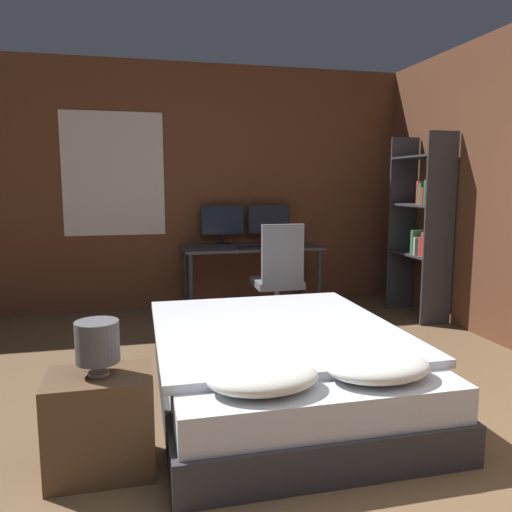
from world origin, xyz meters
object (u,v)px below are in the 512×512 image
at_px(bedside_lamp, 97,342).
at_px(bookshelf, 424,220).
at_px(bed, 280,365).
at_px(desk, 251,253).
at_px(monitor_left, 223,222).
at_px(computer_mouse, 280,246).
at_px(office_chair, 278,288).
at_px(monitor_right, 269,221).
at_px(nightstand, 101,423).
at_px(keyboard, 256,248).

height_order(bedside_lamp, bookshelf, bookshelf).
height_order(bed, desk, desk).
relative_size(monitor_left, computer_mouse, 6.88).
bearing_deg(bookshelf, office_chair, -176.39).
relative_size(bed, computer_mouse, 29.30).
distance_m(computer_mouse, office_chair, 0.64).
relative_size(bed, desk, 1.40).
bearing_deg(desk, bookshelf, -21.66).
bearing_deg(monitor_right, monitor_left, 180.00).
height_order(bedside_lamp, office_chair, office_chair).
bearing_deg(bookshelf, nightstand, -144.33).
bearing_deg(monitor_left, bedside_lamp, -109.86).
xyz_separation_m(monitor_left, keyboard, (0.27, -0.48, -0.24)).
bearing_deg(nightstand, desk, 64.12).
distance_m(bed, desk, 2.33).
relative_size(keyboard, bookshelf, 0.18).
height_order(computer_mouse, bookshelf, bookshelf).
distance_m(monitor_right, bookshelf, 1.67).
xyz_separation_m(monitor_right, bookshelf, (1.41, -0.91, 0.05)).
distance_m(bed, monitor_left, 2.62).
height_order(bed, monitor_right, monitor_right).
distance_m(bed, office_chair, 1.57).
distance_m(bedside_lamp, monitor_right, 3.53).
bearing_deg(monitor_left, bookshelf, -25.09).
relative_size(desk, keyboard, 4.26).
relative_size(bed, bookshelf, 1.08).
distance_m(desk, monitor_right, 0.49).
distance_m(monitor_left, bookshelf, 2.14).
xyz_separation_m(bed, monitor_left, (0.05, 2.51, 0.74)).
distance_m(nightstand, monitor_right, 3.59).
relative_size(computer_mouse, bookshelf, 0.04).
relative_size(bed, monitor_left, 4.26).
xyz_separation_m(desk, office_chair, (0.10, -0.76, -0.24)).
height_order(bed, bedside_lamp, bedside_lamp).
relative_size(nightstand, monitor_right, 1.03).
bearing_deg(bed, desk, 81.98).
distance_m(monitor_left, office_chair, 1.21).
bearing_deg(keyboard, bed, -98.95).
distance_m(nightstand, desk, 3.20).
relative_size(nightstand, office_chair, 0.48).
distance_m(bedside_lamp, computer_mouse, 3.10).
xyz_separation_m(nightstand, monitor_right, (1.65, 3.10, 0.73)).
bearing_deg(keyboard, nightstand, -117.90).
distance_m(bedside_lamp, office_chair, 2.58).
relative_size(nightstand, bookshelf, 0.26).
distance_m(bedside_lamp, desk, 3.18).
height_order(nightstand, monitor_right, monitor_right).
xyz_separation_m(computer_mouse, bookshelf, (1.41, -0.42, 0.27)).
relative_size(keyboard, computer_mouse, 4.92).
bearing_deg(keyboard, monitor_left, 118.84).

